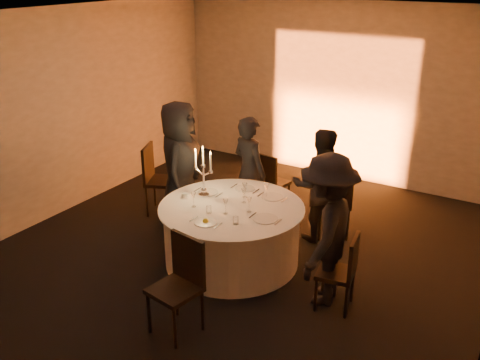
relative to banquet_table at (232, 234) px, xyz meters
The scene contains 30 objects.
floor 0.38m from the banquet_table, ahead, with size 7.00×7.00×0.00m, color black.
ceiling 2.62m from the banquet_table, ahead, with size 7.00×7.00×0.00m, color white.
wall_back 3.67m from the banquet_table, 90.00° to the left, with size 7.00×7.00×0.00m, color #A09B95.
wall_left 3.20m from the banquet_table, behind, with size 7.00×7.00×0.00m, color #A09B95.
uplighter_fixture 3.22m from the banquet_table, 90.00° to the left, with size 0.25×0.12×0.10m, color black.
banquet_table is the anchor object (origin of this frame).
chair_left 1.87m from the banquet_table, 159.18° to the left, with size 0.61×0.61×1.06m.
chair_back_left 1.55m from the banquet_table, 100.53° to the left, with size 0.48×0.48×0.95m.
chair_back_right 1.54m from the banquet_table, 56.54° to the left, with size 0.61×0.61×1.01m.
chair_right 1.57m from the banquet_table, ahead, with size 0.44×0.44×0.88m.
chair_front 1.43m from the banquet_table, 79.29° to the right, with size 0.52×0.52×1.03m.
guest_left 1.35m from the banquet_table, 157.41° to the left, with size 0.90×0.59×1.84m, color black.
guest_back_left 1.17m from the banquet_table, 108.72° to the left, with size 0.59×0.39×1.62m, color black.
guest_back_right 1.38m from the banquet_table, 59.29° to the left, with size 0.76×0.60×1.57m, color black.
guest_right 1.41m from the banquet_table, ahead, with size 1.12×0.64×1.73m, color black.
plate_left 0.65m from the banquet_table, 157.91° to the left, with size 0.36×0.27×0.01m.
plate_back_left 0.69m from the banquet_table, 103.99° to the left, with size 0.35×0.26×0.01m.
plate_back_right 0.70m from the banquet_table, 58.52° to the left, with size 0.36×0.28×0.01m.
plate_right 0.66m from the banquet_table, 10.29° to the right, with size 0.36×0.30×0.01m.
plate_front 0.67m from the banquet_table, 92.18° to the right, with size 0.36×0.27×0.08m.
coffee_cup 0.78m from the banquet_table, behind, with size 0.11×0.11×0.07m.
candelabra 0.79m from the banquet_table, 168.73° to the left, with size 0.28×0.14×0.68m.
wine_glass_a 0.70m from the banquet_table, 147.43° to the right, with size 0.07×0.07×0.19m.
wine_glass_b 0.59m from the banquet_table, ahead, with size 0.07×0.07×0.19m.
wine_glass_c 0.62m from the banquet_table, 91.26° to the left, with size 0.07×0.07×0.19m.
wine_glass_d 0.55m from the banquet_table, 66.66° to the left, with size 0.07×0.07×0.19m.
wine_glass_e 0.57m from the banquet_table, 76.70° to the right, with size 0.07×0.07×0.19m.
wine_glass_f 0.73m from the banquet_table, 61.00° to the left, with size 0.07×0.07×0.19m.
tumbler_a 0.64m from the banquet_table, 52.02° to the right, with size 0.07×0.07×0.09m, color white.
tumbler_b 0.54m from the banquet_table, 114.00° to the right, with size 0.07×0.07×0.09m, color white.
Camera 1 is at (3.16, -5.02, 3.55)m, focal length 40.00 mm.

